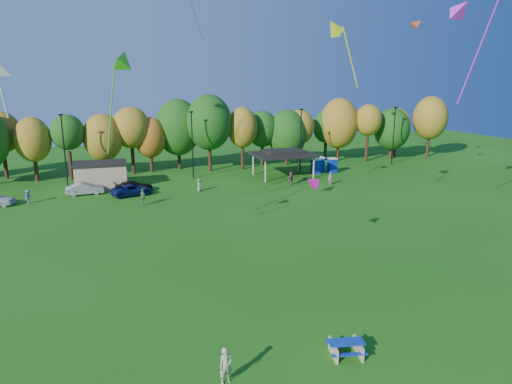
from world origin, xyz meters
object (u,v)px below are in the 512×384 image
object	(u,v)px
kite_flyer	(226,366)
car_c	(132,190)
car_d	(134,186)
picnic_table	(346,347)
porta_potties	(323,165)
car_b	(85,189)

from	to	relation	value
kite_flyer	car_c	bearing A→B (deg)	82.28
car_c	car_d	world-z (taller)	car_d
picnic_table	car_c	distance (m)	36.97
picnic_table	kite_flyer	size ratio (longest dim) A/B	1.17
porta_potties	kite_flyer	size ratio (longest dim) A/B	2.20
car_b	car_c	xyz separation A→B (m)	(5.15, -2.25, -0.04)
porta_potties	car_d	distance (m)	27.07
picnic_table	kite_flyer	xyz separation A→B (m)	(-6.06, -0.09, 0.42)
car_d	porta_potties	bearing A→B (deg)	-95.08
porta_potties	picnic_table	distance (m)	45.80
kite_flyer	car_b	bearing A→B (deg)	89.73
kite_flyer	car_b	world-z (taller)	kite_flyer
kite_flyer	car_c	xyz separation A→B (m)	(-1.27, 36.33, -0.20)
picnic_table	car_b	bearing A→B (deg)	120.41
car_c	car_b	bearing A→B (deg)	53.30
picnic_table	car_b	size ratio (longest dim) A/B	0.47
car_d	kite_flyer	bearing A→B (deg)	169.63
car_d	car_b	bearing A→B (deg)	74.31
porta_potties	car_d	world-z (taller)	porta_potties
porta_potties	car_c	size ratio (longest dim) A/B	0.80
car_b	car_d	size ratio (longest dim) A/B	0.94
porta_potties	kite_flyer	distance (m)	48.82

